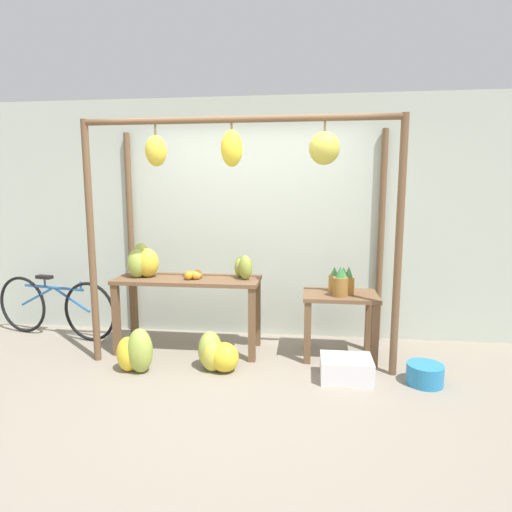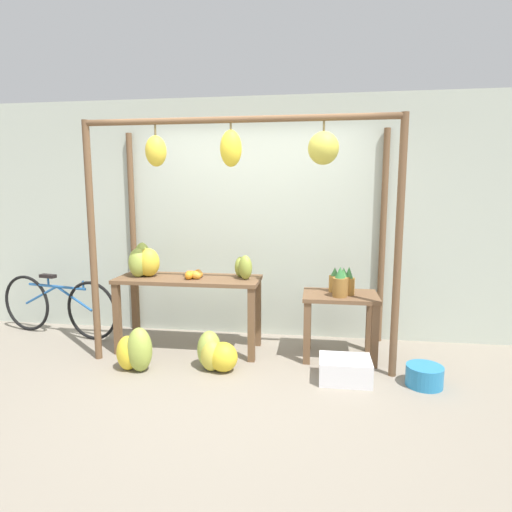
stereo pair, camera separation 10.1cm
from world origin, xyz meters
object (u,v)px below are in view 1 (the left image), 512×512
at_px(orange_pile, 194,275).
at_px(papaya_pile, 243,267).
at_px(banana_pile_on_table, 143,262).
at_px(fruit_crate_white, 346,369).
at_px(banana_pile_ground_right, 216,354).
at_px(pineapple_cluster, 341,283).
at_px(blue_bucket, 425,374).
at_px(banana_pile_ground_left, 135,352).
at_px(parked_bicycle, 55,307).

relative_size(orange_pile, papaya_pile, 0.77).
relative_size(banana_pile_on_table, fruit_crate_white, 0.77).
relative_size(orange_pile, banana_pile_ground_right, 0.47).
height_order(pineapple_cluster, fruit_crate_white, pineapple_cluster).
distance_m(banana_pile_ground_right, blue_bucket, 1.94).
height_order(banana_pile_ground_left, blue_bucket, banana_pile_ground_left).
bearing_deg(papaya_pile, parked_bicycle, 174.74).
bearing_deg(banana_pile_ground_right, banana_pile_on_table, 151.48).
bearing_deg(papaya_pile, banana_pile_ground_right, -110.57).
bearing_deg(fruit_crate_white, pineapple_cluster, 92.77).
bearing_deg(banana_pile_ground_left, banana_pile_on_table, 102.69).
bearing_deg(parked_bicycle, fruit_crate_white, -13.39).
xyz_separation_m(parked_bicycle, papaya_pile, (2.31, -0.21, 0.57)).
bearing_deg(banana_pile_on_table, parked_bicycle, 168.82).
distance_m(pineapple_cluster, blue_bucket, 1.15).
bearing_deg(parked_bicycle, pineapple_cluster, -4.55).
distance_m(banana_pile_ground_right, parked_bicycle, 2.25).
relative_size(pineapple_cluster, banana_pile_ground_right, 0.74).
xyz_separation_m(banana_pile_ground_left, blue_bucket, (2.71, 0.06, -0.11)).
xyz_separation_m(banana_pile_on_table, pineapple_cluster, (2.12, -0.03, -0.17)).
xyz_separation_m(orange_pile, banana_pile_ground_right, (0.32, -0.44, -0.69)).
height_order(banana_pile_on_table, pineapple_cluster, banana_pile_on_table).
distance_m(banana_pile_on_table, blue_bucket, 3.03).
relative_size(banana_pile_on_table, banana_pile_ground_right, 0.76).
relative_size(pineapple_cluster, fruit_crate_white, 0.75).
distance_m(parked_bicycle, papaya_pile, 2.39).
bearing_deg(blue_bucket, banana_pile_ground_left, -178.81).
bearing_deg(banana_pile_ground_right, papaya_pile, 69.43).
relative_size(banana_pile_on_table, papaya_pile, 1.24).
xyz_separation_m(banana_pile_ground_left, banana_pile_ground_right, (0.76, 0.13, -0.04)).
xyz_separation_m(pineapple_cluster, parked_bicycle, (-3.33, 0.27, -0.44)).
xyz_separation_m(banana_pile_on_table, fruit_crate_white, (2.15, -0.56, -0.87)).
distance_m(orange_pile, banana_pile_ground_right, 0.88).
bearing_deg(banana_pile_on_table, papaya_pile, 1.39).
bearing_deg(blue_bucket, banana_pile_on_table, 168.77).
bearing_deg(banana_pile_on_table, orange_pile, -4.73).
bearing_deg(banana_pile_ground_right, fruit_crate_white, -3.16).
relative_size(blue_bucket, papaya_pile, 1.11).
bearing_deg(fruit_crate_white, parked_bicycle, 166.61).
distance_m(orange_pile, blue_bucket, 2.44).
xyz_separation_m(orange_pile, fruit_crate_white, (1.57, -0.51, -0.74)).
bearing_deg(banana_pile_ground_left, orange_pile, 52.43).
bearing_deg(banana_pile_ground_left, pineapple_cluster, 16.72).
height_order(banana_pile_ground_left, parked_bicycle, parked_bicycle).
distance_m(banana_pile_ground_right, papaya_pile, 0.95).
height_order(banana_pile_ground_right, parked_bicycle, parked_bicycle).
height_order(orange_pile, fruit_crate_white, orange_pile).
bearing_deg(pineapple_cluster, banana_pile_on_table, 179.30).
xyz_separation_m(orange_pile, parked_bicycle, (-1.79, 0.29, -0.48)).
relative_size(pineapple_cluster, banana_pile_ground_left, 0.78).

